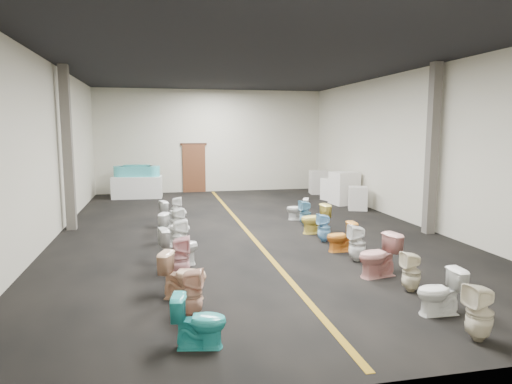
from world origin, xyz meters
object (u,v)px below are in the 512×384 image
toilet_left_8 (174,214)px  toilet_right_3 (378,256)px  toilet_right_5 (341,237)px  toilet_right_9 (298,209)px  toilet_right_6 (324,228)px  toilet_right_0 (479,313)px  toilet_left_0 (199,321)px  toilet_right_8 (305,213)px  appliance_crate_c (334,189)px  toilet_left_2 (184,275)px  toilet_left_4 (179,246)px  appliance_crate_d (318,182)px  toilet_right_7 (315,219)px  toilet_left_3 (180,258)px  toilet_right_2 (411,272)px  display_table (137,187)px  toilet_left_5 (179,236)px  toilet_left_7 (177,221)px  toilet_right_1 (440,292)px  toilet_left_9 (176,209)px  bathtub (137,172)px  appliance_crate_a (358,198)px  toilet_right_4 (357,243)px  toilet_left_6 (175,228)px  toilet_left_1 (192,293)px  appliance_crate_b (344,188)px

toilet_left_8 → toilet_right_3: (3.64, -5.33, 0.03)m
toilet_right_5 → toilet_right_9: same height
toilet_left_8 → toilet_right_6: size_ratio=1.09×
toilet_left_8 → toilet_right_0: size_ratio=1.00×
toilet_left_0 → toilet_right_8: (3.66, 6.80, 0.02)m
appliance_crate_c → toilet_left_2: size_ratio=1.10×
toilet_left_2 → toilet_left_4: bearing=19.8°
appliance_crate_d → toilet_right_6: size_ratio=1.40×
toilet_right_0 → toilet_right_7: toilet_right_7 is taller
toilet_right_7 → toilet_right_8: (0.05, 0.97, -0.02)m
toilet_left_3 → toilet_right_3: toilet_right_3 is taller
toilet_left_3 → toilet_right_3: size_ratio=0.98×
toilet_left_4 → toilet_right_2: toilet_left_4 is taller
toilet_left_2 → toilet_right_8: (3.76, 5.02, -0.02)m
toilet_left_4 → toilet_right_0: toilet_left_4 is taller
display_table → toilet_left_5: bearing=-81.7°
toilet_left_7 → toilet_right_1: same height
toilet_right_9 → toilet_right_0: bearing=21.0°
toilet_left_2 → toilet_left_5: (0.05, 2.81, -0.00)m
toilet_left_8 → toilet_left_3: bearing=162.9°
display_table → appliance_crate_d: (7.60, -0.45, 0.06)m
toilet_left_9 → toilet_left_8: bearing=179.4°
appliance_crate_d → toilet_left_7: appliance_crate_d is taller
bathtub → toilet_right_5: size_ratio=2.69×
toilet_left_4 → toilet_left_5: bearing=-14.3°
appliance_crate_a → toilet_right_7: bearing=-130.4°
toilet_left_0 → toilet_left_9: size_ratio=0.96×
toilet_right_0 → toilet_right_4: (-0.03, 3.75, 0.01)m
bathtub → toilet_right_2: 13.22m
toilet_left_3 → toilet_right_2: toilet_left_3 is taller
toilet_left_0 → toilet_right_0: 3.68m
toilet_left_3 → toilet_left_5: bearing=0.9°
toilet_left_0 → toilet_right_1: bearing=-74.6°
toilet_right_5 → toilet_right_8: (0.08, 2.83, 0.03)m
toilet_left_6 → toilet_right_4: (3.71, -2.36, 0.02)m
toilet_left_0 → toilet_right_2: 3.96m
appliance_crate_a → appliance_crate_c: bearing=90.0°
toilet_left_6 → toilet_right_5: toilet_left_6 is taller
appliance_crate_a → toilet_left_8: bearing=-166.7°
toilet_left_0 → toilet_left_1: 0.98m
toilet_left_3 → toilet_right_8: bearing=-40.4°
appliance_crate_c → toilet_left_0: 12.82m
toilet_left_8 → toilet_right_8: size_ratio=1.05×
toilet_right_0 → appliance_crate_b: bearing=163.0°
appliance_crate_a → appliance_crate_c: size_ratio=0.93×
toilet_right_1 → toilet_right_4: (-0.03, 2.87, 0.04)m
toilet_right_4 → appliance_crate_c: bearing=164.8°
appliance_crate_c → appliance_crate_d: 1.81m
appliance_crate_a → toilet_left_3: (-6.38, -6.15, 0.00)m
toilet_left_7 → toilet_right_0: 7.94m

